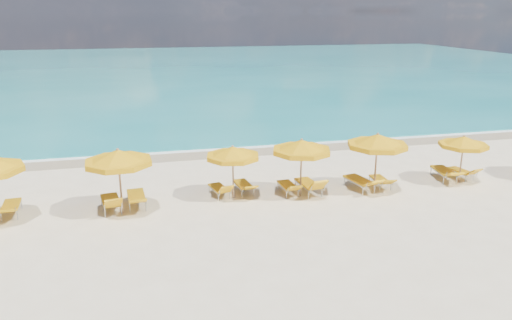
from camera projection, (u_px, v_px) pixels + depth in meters
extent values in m
plane|color=beige|center=(265.00, 198.00, 20.39)|extent=(120.00, 120.00, 0.00)
cube|color=#167D7F|center=(173.00, 70.00, 65.09)|extent=(120.00, 80.00, 0.30)
cube|color=tan|center=(231.00, 151.00, 27.28)|extent=(120.00, 2.60, 0.01)
cube|color=white|center=(228.00, 147.00, 28.02)|extent=(120.00, 1.20, 0.03)
cube|color=white|center=(121.00, 121.00, 34.87)|extent=(14.00, 0.36, 0.05)
cube|color=white|center=(284.00, 97.00, 44.54)|extent=(18.00, 0.30, 0.05)
cylinder|color=#A87B54|center=(120.00, 183.00, 18.53)|extent=(0.08, 0.08, 2.45)
cone|color=#E3A00B|center=(118.00, 156.00, 18.24)|extent=(3.19, 3.19, 0.49)
cylinder|color=#E3A00B|center=(119.00, 162.00, 18.31)|extent=(3.22, 3.22, 0.20)
sphere|color=#A87B54|center=(117.00, 150.00, 18.17)|extent=(0.11, 0.11, 0.11)
cylinder|color=#A87B54|center=(233.00, 173.00, 20.16)|extent=(0.07, 0.07, 2.13)
cone|color=#E3A00B|center=(233.00, 152.00, 19.90)|extent=(2.56, 2.56, 0.43)
cylinder|color=#E3A00B|center=(233.00, 157.00, 19.96)|extent=(2.58, 2.58, 0.17)
sphere|color=#A87B54|center=(233.00, 146.00, 19.84)|extent=(0.09, 0.09, 0.09)
cylinder|color=#A87B54|center=(301.00, 169.00, 20.31)|extent=(0.07, 0.07, 2.36)
cone|color=#E3A00B|center=(302.00, 145.00, 20.03)|extent=(2.61, 2.61, 0.47)
cylinder|color=#E3A00B|center=(301.00, 151.00, 20.10)|extent=(2.63, 2.63, 0.19)
sphere|color=#A87B54|center=(302.00, 140.00, 19.96)|extent=(0.10, 0.10, 0.10)
cylinder|color=#A87B54|center=(376.00, 164.00, 20.87)|extent=(0.08, 0.08, 2.44)
cone|color=#E3A00B|center=(378.00, 140.00, 20.58)|extent=(2.71, 2.71, 0.49)
cylinder|color=#E3A00B|center=(377.00, 145.00, 20.65)|extent=(2.73, 2.73, 0.20)
sphere|color=#A87B54|center=(378.00, 134.00, 20.51)|extent=(0.11, 0.11, 0.11)
cylinder|color=#A87B54|center=(461.00, 160.00, 22.06)|extent=(0.06, 0.06, 2.07)
cone|color=#E3A00B|center=(464.00, 141.00, 21.81)|extent=(2.21, 2.21, 0.41)
cylinder|color=#E3A00B|center=(463.00, 145.00, 21.87)|extent=(2.23, 2.23, 0.17)
sphere|color=#A87B54|center=(464.00, 136.00, 21.75)|extent=(0.09, 0.09, 0.09)
cube|color=#E3A50D|center=(11.00, 205.00, 18.67)|extent=(0.67, 1.34, 0.08)
cube|color=#E3A50D|center=(7.00, 211.00, 17.78)|extent=(0.62, 0.64, 0.31)
cube|color=#E3A50D|center=(111.00, 200.00, 19.08)|extent=(0.84, 1.49, 0.09)
cube|color=#E3A50D|center=(113.00, 203.00, 18.17)|extent=(0.71, 0.65, 0.50)
cube|color=#E3A50D|center=(136.00, 195.00, 19.53)|extent=(0.72, 1.47, 0.09)
cube|color=#E3A50D|center=(138.00, 201.00, 18.55)|extent=(0.68, 0.69, 0.36)
cube|color=#E3A50D|center=(219.00, 188.00, 20.59)|extent=(0.76, 1.27, 0.07)
cube|color=#E3A50D|center=(226.00, 190.00, 19.85)|extent=(0.61, 0.56, 0.42)
cube|color=#E3A50D|center=(243.00, 184.00, 20.99)|extent=(0.69, 1.29, 0.08)
cube|color=#E3A50D|center=(250.00, 188.00, 20.16)|extent=(0.61, 0.62, 0.32)
cube|color=#E3A50D|center=(287.00, 185.00, 20.90)|extent=(0.60, 1.24, 0.07)
cube|color=#E3A50D|center=(295.00, 188.00, 20.07)|extent=(0.57, 0.55, 0.37)
cube|color=#E3A50D|center=(308.00, 183.00, 20.91)|extent=(0.79, 1.49, 0.09)
cube|color=#E3A50D|center=(318.00, 185.00, 19.98)|extent=(0.69, 0.61, 0.53)
cube|color=#E3A50D|center=(359.00, 180.00, 21.33)|extent=(0.92, 1.54, 0.09)
cube|color=#E3A50D|center=(374.00, 183.00, 20.40)|extent=(0.76, 0.75, 0.42)
cube|color=#E3A50D|center=(380.00, 179.00, 21.68)|extent=(0.56, 1.19, 0.07)
cube|color=#E3A50D|center=(389.00, 182.00, 20.87)|extent=(0.54, 0.53, 0.34)
cube|color=#E3A50D|center=(443.00, 170.00, 22.61)|extent=(0.84, 1.51, 0.09)
cube|color=#E3A50D|center=(454.00, 174.00, 21.60)|extent=(0.73, 0.74, 0.36)
cube|color=#E3A50D|center=(460.00, 171.00, 22.84)|extent=(0.72, 1.24, 0.07)
cube|color=#E3A50D|center=(474.00, 172.00, 22.09)|extent=(0.60, 0.56, 0.39)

